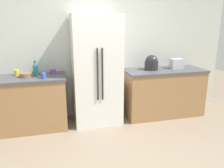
% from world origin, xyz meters
% --- Properties ---
extents(ground_plane, '(10.67, 10.67, 0.00)m').
position_xyz_m(ground_plane, '(0.00, 0.00, 0.00)').
color(ground_plane, gray).
extents(kitchen_back_panel, '(5.34, 0.10, 2.90)m').
position_xyz_m(kitchen_back_panel, '(0.00, 1.83, 1.45)').
color(kitchen_back_panel, silver).
rests_on(kitchen_back_panel, ground_plane).
extents(counter_left, '(1.23, 0.68, 0.90)m').
position_xyz_m(counter_left, '(-1.20, 1.44, 0.45)').
color(counter_left, '#9E7247').
rests_on(counter_left, ground_plane).
extents(counter_right, '(1.52, 0.68, 0.90)m').
position_xyz_m(counter_right, '(1.26, 1.44, 0.45)').
color(counter_right, '#9E7247').
rests_on(counter_right, ground_plane).
extents(refrigerator, '(0.82, 0.66, 1.89)m').
position_xyz_m(refrigerator, '(-0.04, 1.44, 0.95)').
color(refrigerator, white).
rests_on(refrigerator, ground_plane).
extents(toaster, '(0.23, 0.17, 0.19)m').
position_xyz_m(toaster, '(1.53, 1.48, 0.99)').
color(toaster, silver).
rests_on(toaster, counter_right).
extents(rice_cooker, '(0.25, 0.25, 0.28)m').
position_xyz_m(rice_cooker, '(1.01, 1.48, 1.02)').
color(rice_cooker, '#262628').
rests_on(rice_cooker, counter_right).
extents(bottle_a, '(0.08, 0.08, 0.24)m').
position_xyz_m(bottle_a, '(-1.06, 1.60, 0.99)').
color(bottle_a, teal).
rests_on(bottle_a, counter_left).
extents(cup_a, '(0.09, 0.09, 0.08)m').
position_xyz_m(cup_a, '(-0.78, 1.59, 0.94)').
color(cup_a, purple).
rests_on(cup_a, counter_left).
extents(cup_b, '(0.08, 0.08, 0.09)m').
position_xyz_m(cup_b, '(-0.92, 1.26, 0.94)').
color(cup_b, blue).
rests_on(cup_b, counter_left).
extents(cup_c, '(0.08, 0.08, 0.10)m').
position_xyz_m(cup_c, '(-1.36, 1.60, 0.95)').
color(cup_c, yellow).
rests_on(cup_c, counter_left).
extents(bowl_a, '(0.20, 0.20, 0.07)m').
position_xyz_m(bowl_a, '(-1.21, 1.45, 0.93)').
color(bowl_a, brown).
rests_on(bowl_a, counter_left).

